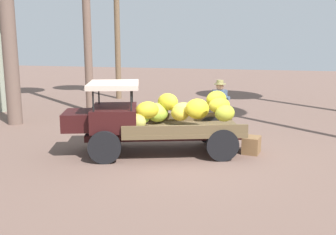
{
  "coord_description": "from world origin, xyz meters",
  "views": [
    {
      "loc": [
        -2.09,
        9.41,
        2.86
      ],
      "look_at": [
        0.35,
        0.01,
        0.93
      ],
      "focal_mm": 41.72,
      "sensor_mm": 36.0,
      "label": 1
    }
  ],
  "objects": [
    {
      "name": "ground_plane",
      "position": [
        0.0,
        0.0,
        0.0
      ],
      "size": [
        60.0,
        60.0,
        0.0
      ],
      "primitive_type": "plane",
      "color": "brown"
    },
    {
      "name": "truck",
      "position": [
        0.82,
        0.16,
        0.9
      ],
      "size": [
        4.66,
        2.85,
        1.83
      ],
      "rotation": [
        0.0,
        0.0,
        0.33
      ],
      "color": "#341112",
      "rests_on": "ground"
    },
    {
      "name": "farmer",
      "position": [
        -0.74,
        -1.65,
        1.0
      ],
      "size": [
        0.54,
        0.5,
        1.75
      ],
      "rotation": [
        0.0,
        0.0,
        1.87
      ],
      "color": "#B9B2A1",
      "rests_on": "ground"
    },
    {
      "name": "wooden_crate",
      "position": [
        -1.73,
        -0.5,
        0.22
      ],
      "size": [
        0.48,
        0.56,
        0.43
      ],
      "primitive_type": "cube",
      "rotation": [
        0.0,
        0.0,
        1.42
      ],
      "color": "brown",
      "rests_on": "ground"
    },
    {
      "name": "loose_banana_bunch",
      "position": [
        -0.75,
        -2.93,
        0.16
      ],
      "size": [
        0.68,
        0.65,
        0.35
      ],
      "primitive_type": "ellipsoid",
      "rotation": [
        0.0,
        0.03,
        0.67
      ],
      "color": "gold",
      "rests_on": "ground"
    }
  ]
}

